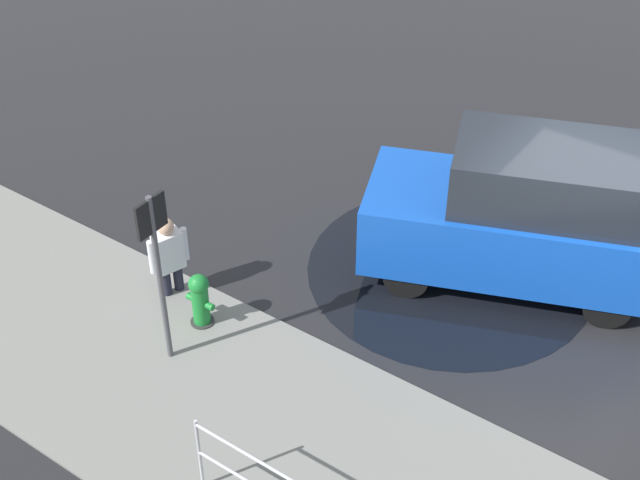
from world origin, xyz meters
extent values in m
plane|color=black|center=(0.00, 0.00, 0.00)|extent=(60.00, 60.00, 0.00)
cube|color=blue|center=(1.00, 0.03, 0.79)|extent=(4.25, 3.01, 0.99)
cube|color=#1E232B|center=(0.71, -0.09, 1.67)|extent=(2.73, 2.25, 0.77)
cylinder|color=black|center=(1.93, 1.17, 0.30)|extent=(0.64, 0.43, 0.60)
cylinder|color=black|center=(2.46, -0.16, 0.30)|extent=(0.64, 0.43, 0.60)
cylinder|color=black|center=(-0.46, 0.22, 0.30)|extent=(0.64, 0.43, 0.60)
cylinder|color=black|center=(0.06, -1.11, 0.30)|extent=(0.64, 0.43, 0.60)
cylinder|color=#197A2D|center=(3.76, 3.19, 0.31)|extent=(0.22, 0.22, 0.62)
sphere|color=#197A2D|center=(3.76, 3.19, 0.67)|extent=(0.26, 0.26, 0.26)
cylinder|color=#197A2D|center=(3.60, 3.19, 0.38)|extent=(0.10, 0.09, 0.09)
cylinder|color=#197A2D|center=(3.92, 3.19, 0.38)|extent=(0.10, 0.09, 0.09)
cylinder|color=#2D2D2D|center=(3.76, 3.19, 0.03)|extent=(0.31, 0.31, 0.06)
cube|color=silver|center=(4.48, 2.95, 0.73)|extent=(0.34, 0.42, 0.55)
sphere|color=tan|center=(4.48, 2.95, 1.11)|extent=(0.22, 0.22, 0.22)
cylinder|color=#1E1E2D|center=(4.45, 2.86, 0.23)|extent=(0.13, 0.13, 0.45)
cylinder|color=#1E1E2D|center=(4.51, 3.03, 0.23)|extent=(0.13, 0.13, 0.45)
cylinder|color=silver|center=(4.40, 2.72, 0.73)|extent=(0.09, 0.09, 0.50)
cylinder|color=silver|center=(4.56, 3.17, 0.73)|extent=(0.09, 0.09, 0.50)
cylinder|color=#B7BABF|center=(2.07, 5.13, 0.53)|extent=(0.04, 0.04, 1.05)
cylinder|color=#4C4C51|center=(3.68, 3.88, 1.20)|extent=(0.07, 0.07, 2.40)
cube|color=black|center=(3.68, 3.88, 2.15)|extent=(0.04, 0.44, 0.44)
cylinder|color=black|center=(1.67, 0.41, 0.00)|extent=(3.94, 3.94, 0.01)
camera|label=1|loc=(-2.34, 9.28, 7.80)|focal=50.00mm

